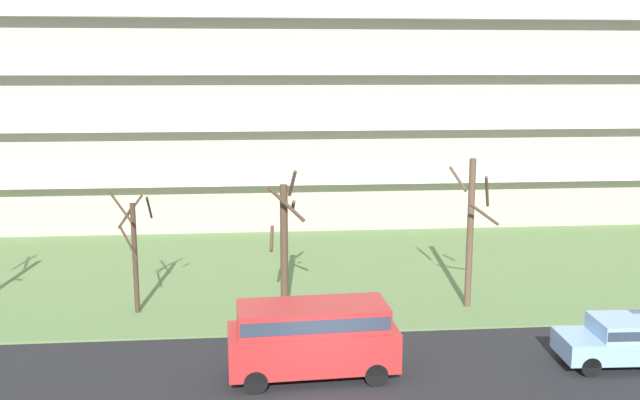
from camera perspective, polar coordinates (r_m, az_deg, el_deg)
name	(u,v)px	position (r m, az deg, el deg)	size (l,w,h in m)	color
grass_lawn_strip	(302,271)	(33.36, -1.47, -5.77)	(80.00, 16.00, 0.08)	#66844C
apartment_building	(288,72)	(45.44, -2.61, 10.35)	(50.98, 11.88, 18.45)	#B2A899
tree_left	(134,249)	(27.99, -14.87, -3.88)	(1.54, 1.52, 4.91)	#423023
tree_center	(284,241)	(27.50, -2.91, -3.37)	(1.47, 1.40, 5.65)	#4C3828
tree_right	(471,229)	(28.21, 12.18, -2.33)	(1.85, 1.56, 6.05)	brown
van_red_near_left	(313,334)	(22.04, -0.61, -10.87)	(5.30, 2.28, 2.36)	#B22828
sedan_blue_center_left	(628,339)	(25.13, 23.75, -10.33)	(4.47, 1.98, 1.57)	#8CB2E0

